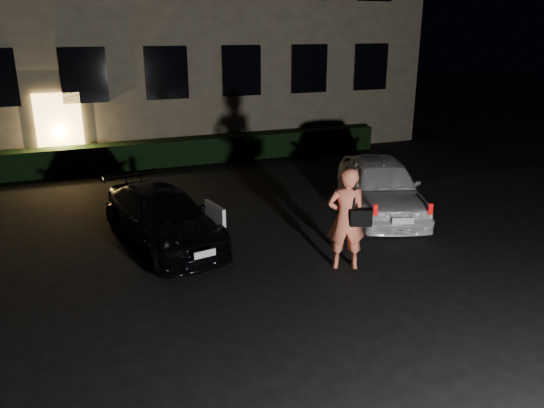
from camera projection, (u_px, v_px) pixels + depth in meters
name	position (u px, v px, depth m)	size (l,w,h in m)	color
ground	(305.00, 308.00, 8.78)	(80.00, 80.00, 0.00)	black
hedge	(174.00, 152.00, 17.91)	(15.00, 0.70, 0.85)	black
sedan	(162.00, 217.00, 11.29)	(2.36, 4.28, 1.17)	black
hatch	(380.00, 186.00, 13.08)	(2.93, 4.47, 1.42)	white
man	(347.00, 219.00, 9.98)	(0.85, 0.71, 2.00)	#EF7554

